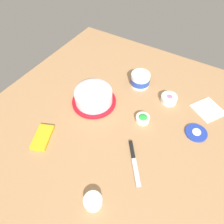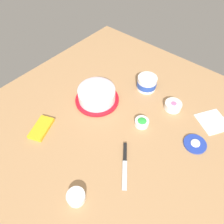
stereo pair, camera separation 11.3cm
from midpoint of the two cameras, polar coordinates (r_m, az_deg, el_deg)
The scene contains 10 objects.
ground_plane at distance 1.12m, azimuth 5.35°, elevation -3.87°, with size 1.54×1.54×0.00m, color tan.
frosted_cake at distance 1.20m, azimuth -1.58°, elevation 4.79°, with size 0.26×0.26×0.11m.
frosting_tub at distance 1.31m, azimuth 12.15°, elevation 7.83°, with size 0.12×0.12×0.09m.
frosting_tub_lid at distance 1.15m, azimuth 24.80°, elevation -8.23°, with size 0.11×0.11×0.02m.
spreading_knife at distance 1.01m, azimuth 6.90°, elevation -13.58°, with size 0.20×0.16×0.01m.
sprinkle_bowl_yellow at distance 0.93m, azimuth -6.31°, elevation -22.68°, with size 0.08×0.08×0.03m.
sprinkle_bowl_green at distance 1.13m, azimuth 11.17°, elevation -2.99°, with size 0.08×0.08×0.04m.
sprinkle_bowl_pink at distance 1.25m, azimuth 19.16°, elevation 1.60°, with size 0.10×0.10×0.04m.
candy_box_lower at distance 1.14m, azimuth -16.45°, elevation -4.49°, with size 0.15×0.08×0.02m, color yellow.
paper_napkin at distance 1.28m, azimuth 28.60°, elevation -2.49°, with size 0.15×0.15×0.01m, color white.
Camera 2 is at (0.53, 0.39, 0.91)m, focal length 32.83 mm.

